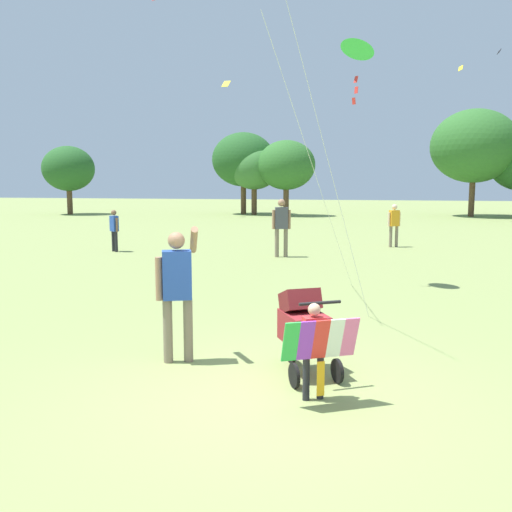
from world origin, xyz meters
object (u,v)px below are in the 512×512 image
at_px(person_red_shirt, 114,227).
at_px(stroller, 303,324).
at_px(person_sitting_far, 281,223).
at_px(person_couple_left, 394,222).
at_px(person_adult_flyer, 177,284).
at_px(child_with_butterfly_kite, 315,343).
at_px(kite_orange_delta, 357,51).

bearing_deg(person_red_shirt, stroller, -54.77).
bearing_deg(person_red_shirt, person_sitting_far, -2.33).
height_order(person_red_shirt, person_sitting_far, person_sitting_far).
bearing_deg(stroller, person_couple_left, 82.67).
bearing_deg(person_red_shirt, person_adult_flyer, -60.88).
xyz_separation_m(person_red_shirt, person_sitting_far, (5.44, -0.22, 0.23)).
bearing_deg(child_with_butterfly_kite, person_adult_flyer, 152.72).
xyz_separation_m(person_red_shirt, person_couple_left, (8.86, 2.99, 0.08)).
relative_size(person_adult_flyer, person_sitting_far, 1.00).
height_order(stroller, kite_orange_delta, kite_orange_delta).
relative_size(stroller, person_red_shirt, 0.82).
distance_m(person_adult_flyer, person_couple_left, 13.41).
distance_m(person_adult_flyer, person_red_shirt, 11.46).
height_order(child_with_butterfly_kite, kite_orange_delta, kite_orange_delta).
relative_size(child_with_butterfly_kite, person_red_shirt, 0.77).
bearing_deg(person_couple_left, person_sitting_far, -136.84).
bearing_deg(child_with_butterfly_kite, person_couple_left, 83.93).
height_order(person_adult_flyer, person_couple_left, person_adult_flyer).
distance_m(kite_orange_delta, person_red_shirt, 9.73).
relative_size(child_with_butterfly_kite, stroller, 0.94).
bearing_deg(kite_orange_delta, person_couple_left, 80.46).
relative_size(person_adult_flyer, stroller, 1.57).
bearing_deg(person_sitting_far, child_with_butterfly_kite, -79.74).
bearing_deg(person_red_shirt, kite_orange_delta, -30.42).
height_order(kite_orange_delta, person_red_shirt, kite_orange_delta).
xyz_separation_m(child_with_butterfly_kite, person_couple_left, (1.48, 13.93, 0.25)).
distance_m(person_red_shirt, person_couple_left, 9.35).
distance_m(child_with_butterfly_kite, person_sitting_far, 10.90).
bearing_deg(kite_orange_delta, person_adult_flyer, -110.10).
bearing_deg(kite_orange_delta, child_with_butterfly_kite, -92.02).
distance_m(child_with_butterfly_kite, person_couple_left, 14.01).
relative_size(child_with_butterfly_kite, person_sitting_far, 0.60).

